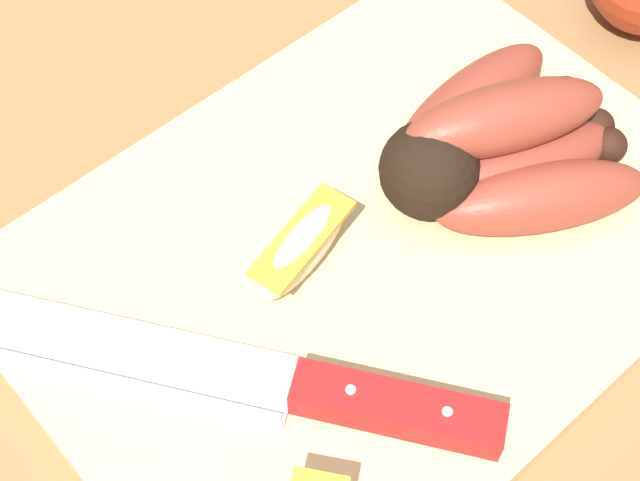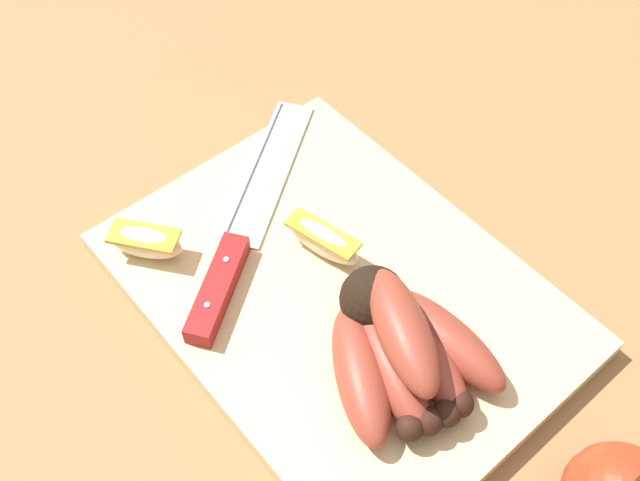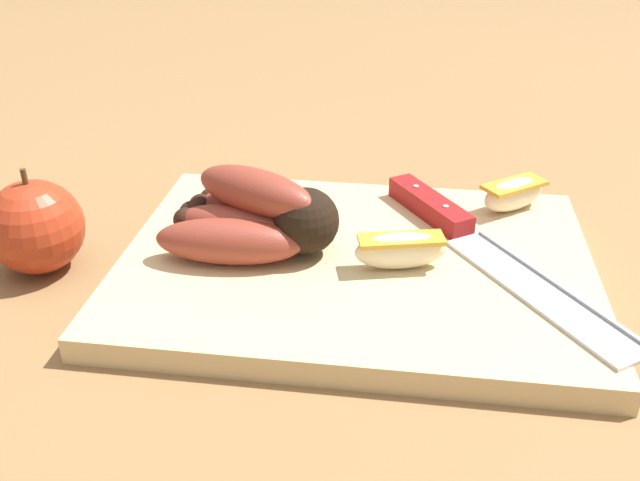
{
  "view_description": "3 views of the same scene",
  "coord_description": "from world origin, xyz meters",
  "px_view_note": "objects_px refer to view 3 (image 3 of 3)",
  "views": [
    {
      "loc": [
        -0.21,
        -0.19,
        0.45
      ],
      "look_at": [
        -0.04,
        0.01,
        0.04
      ],
      "focal_mm": 54.0,
      "sensor_mm": 36.0,
      "label": 1
    },
    {
      "loc": [
        0.23,
        -0.23,
        0.53
      ],
      "look_at": [
        -0.04,
        0.0,
        0.05
      ],
      "focal_mm": 41.53,
      "sensor_mm": 36.0,
      "label": 2
    },
    {
      "loc": [
        -0.05,
        0.48,
        0.31
      ],
      "look_at": [
        0.01,
        0.01,
        0.04
      ],
      "focal_mm": 39.5,
      "sensor_mm": 36.0,
      "label": 3
    }
  ],
  "objects_px": {
    "chefs_knife": "(464,232)",
    "apple_wedge_middle": "(401,250)",
    "banana_bunch": "(258,217)",
    "apple_wedge_near": "(513,194)",
    "whole_apple": "(36,227)"
  },
  "relations": [
    {
      "from": "chefs_knife",
      "to": "apple_wedge_middle",
      "type": "relative_size",
      "value": 3.34
    },
    {
      "from": "banana_bunch",
      "to": "chefs_knife",
      "type": "bearing_deg",
      "value": -169.92
    },
    {
      "from": "banana_bunch",
      "to": "apple_wedge_middle",
      "type": "relative_size",
      "value": 1.92
    },
    {
      "from": "chefs_knife",
      "to": "apple_wedge_near",
      "type": "height_order",
      "value": "apple_wedge_near"
    },
    {
      "from": "banana_bunch",
      "to": "chefs_knife",
      "type": "xyz_separation_m",
      "value": [
        -0.17,
        -0.03,
        -0.02
      ]
    },
    {
      "from": "apple_wedge_near",
      "to": "whole_apple",
      "type": "bearing_deg",
      "value": 17.51
    },
    {
      "from": "banana_bunch",
      "to": "chefs_knife",
      "type": "height_order",
      "value": "banana_bunch"
    },
    {
      "from": "banana_bunch",
      "to": "whole_apple",
      "type": "xyz_separation_m",
      "value": [
        0.18,
        0.03,
        -0.01
      ]
    },
    {
      "from": "apple_wedge_middle",
      "to": "whole_apple",
      "type": "height_order",
      "value": "whole_apple"
    },
    {
      "from": "whole_apple",
      "to": "banana_bunch",
      "type": "bearing_deg",
      "value": -169.8
    },
    {
      "from": "chefs_knife",
      "to": "whole_apple",
      "type": "distance_m",
      "value": 0.35
    },
    {
      "from": "apple_wedge_middle",
      "to": "whole_apple",
      "type": "xyz_separation_m",
      "value": [
        0.29,
        0.01,
        0.0
      ]
    },
    {
      "from": "whole_apple",
      "to": "chefs_knife",
      "type": "bearing_deg",
      "value": -169.86
    },
    {
      "from": "chefs_knife",
      "to": "apple_wedge_near",
      "type": "relative_size",
      "value": 3.78
    },
    {
      "from": "whole_apple",
      "to": "apple_wedge_middle",
      "type": "bearing_deg",
      "value": -178.47
    }
  ]
}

